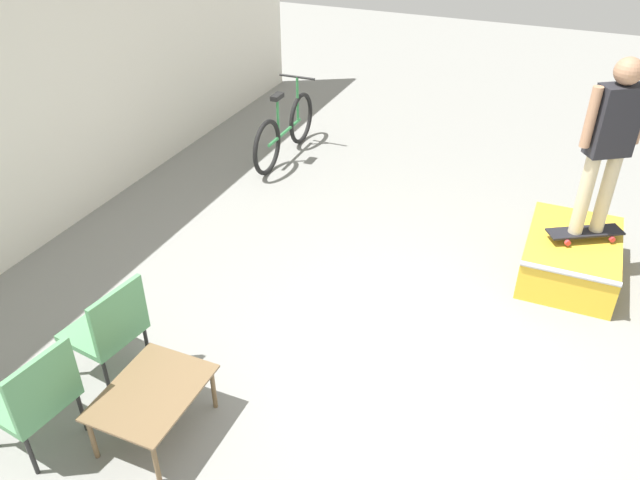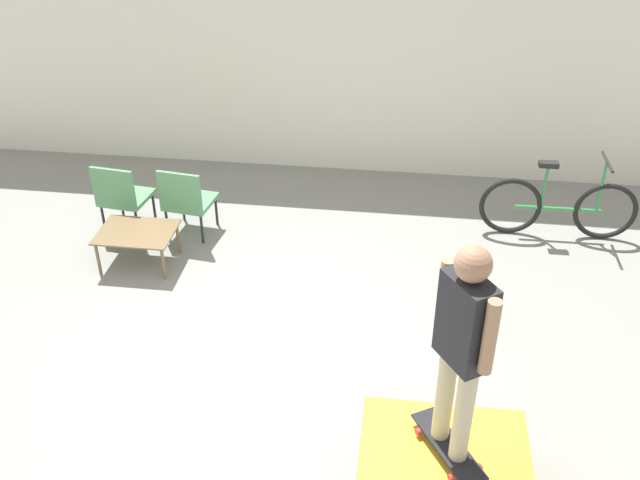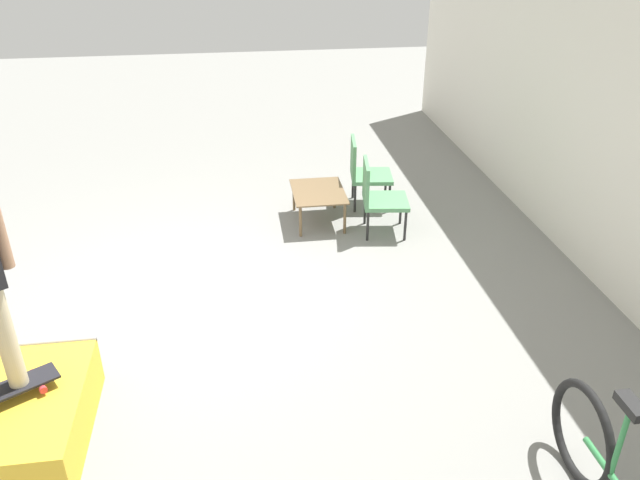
# 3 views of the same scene
# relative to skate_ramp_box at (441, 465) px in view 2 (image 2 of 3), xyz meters

# --- Properties ---
(ground_plane) EXTENTS (24.00, 24.00, 0.00)m
(ground_plane) POSITION_rel_skate_ramp_box_xyz_m (-1.76, 1.07, -0.21)
(ground_plane) COLOR gray
(house_wall_back) EXTENTS (12.00, 0.06, 3.00)m
(house_wall_back) POSITION_rel_skate_ramp_box_xyz_m (-1.76, 5.30, 1.29)
(house_wall_back) COLOR white
(house_wall_back) RESTS_ON ground_plane
(skate_ramp_box) EXTENTS (1.29, 0.87, 0.44)m
(skate_ramp_box) POSITION_rel_skate_ramp_box_xyz_m (0.00, 0.00, 0.00)
(skate_ramp_box) COLOR gold
(skate_ramp_box) RESTS_ON ground_plane
(skateboard_on_ramp) EXTENTS (0.55, 0.73, 0.07)m
(skateboard_on_ramp) POSITION_rel_skate_ramp_box_xyz_m (0.03, -0.07, 0.29)
(skateboard_on_ramp) COLOR black
(skateboard_on_ramp) RESTS_ON skate_ramp_box
(person_skater) EXTENTS (0.38, 0.49, 1.69)m
(person_skater) POSITION_rel_skate_ramp_box_xyz_m (0.03, -0.07, 1.29)
(person_skater) COLOR #C6B793
(person_skater) RESTS_ON skateboard_on_ramp
(coffee_table) EXTENTS (0.83, 0.63, 0.41)m
(coffee_table) POSITION_rel_skate_ramp_box_xyz_m (-3.29, 2.62, 0.16)
(coffee_table) COLOR brown
(coffee_table) RESTS_ON ground_plane
(patio_chair_left) EXTENTS (0.58, 0.58, 0.89)m
(patio_chair_left) POSITION_rel_skate_ramp_box_xyz_m (-3.69, 3.27, 0.28)
(patio_chair_left) COLOR black
(patio_chair_left) RESTS_ON ground_plane
(patio_chair_right) EXTENTS (0.59, 0.59, 0.89)m
(patio_chair_right) POSITION_rel_skate_ramp_box_xyz_m (-2.91, 3.27, 0.28)
(patio_chair_right) COLOR black
(patio_chair_right) RESTS_ON ground_plane
(bicycle) EXTENTS (1.81, 0.52, 1.01)m
(bicycle) POSITION_rel_skate_ramp_box_xyz_m (1.39, 3.83, 0.18)
(bicycle) COLOR black
(bicycle) RESTS_ON ground_plane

